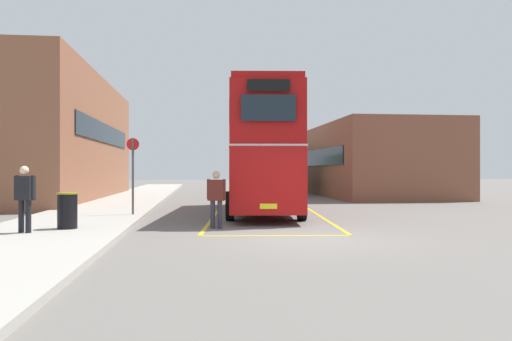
{
  "coord_description": "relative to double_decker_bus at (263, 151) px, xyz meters",
  "views": [
    {
      "loc": [
        -2.54,
        -12.25,
        1.71
      ],
      "look_at": [
        0.15,
        11.52,
        1.71
      ],
      "focal_mm": 34.99,
      "sensor_mm": 36.0,
      "label": 1
    }
  ],
  "objects": [
    {
      "name": "brick_building_left",
      "position": [
        -10.9,
        10.38,
        1.03
      ],
      "size": [
        5.65,
        19.5,
        7.09
      ],
      "color": "brown",
      "rests_on": "ground"
    },
    {
      "name": "pedestrian_boarding",
      "position": [
        -2.07,
        -5.35,
        -1.53
      ],
      "size": [
        0.55,
        0.35,
        1.69
      ],
      "color": "#2D2D38",
      "rests_on": "ground"
    },
    {
      "name": "double_decker_bus",
      "position": [
        0.0,
        0.0,
        0.0
      ],
      "size": [
        3.42,
        10.56,
        4.75
      ],
      "color": "black",
      "rests_on": "ground"
    },
    {
      "name": "litter_bin",
      "position": [
        -6.1,
        -6.13,
        -1.89
      ],
      "size": [
        0.55,
        0.55,
        0.97
      ],
      "color": "black",
      "rests_on": "sidewalk_left"
    },
    {
      "name": "sidewalk_left",
      "position": [
        -6.51,
        9.01,
        -2.44
      ],
      "size": [
        4.0,
        57.6,
        0.14
      ],
      "primitive_type": "cube",
      "color": "#A39E93",
      "rests_on": "ground"
    },
    {
      "name": "depot_building_right",
      "position": [
        9.06,
        12.24,
        -0.15
      ],
      "size": [
        7.22,
        13.36,
        4.72
      ],
      "color": "brown",
      "rests_on": "ground"
    },
    {
      "name": "pedestrian_waiting_near",
      "position": [
        -6.93,
        -6.92,
        -1.4
      ],
      "size": [
        0.53,
        0.39,
        1.68
      ],
      "color": "black",
      "rests_on": "sidewalk_left"
    },
    {
      "name": "bus_stop_sign",
      "position": [
        -4.93,
        -1.83,
        -0.73
      ],
      "size": [
        0.44,
        0.1,
        2.73
      ],
      "color": "#4C4C51",
      "rests_on": "sidewalk_left"
    },
    {
      "name": "ground_plane",
      "position": [
        -0.01,
        6.61,
        -2.51
      ],
      "size": [
        135.6,
        135.6,
        0.0
      ],
      "primitive_type": "plane",
      "color": "#66605B"
    },
    {
      "name": "single_deck_bus",
      "position": [
        2.4,
        15.47,
        -0.87
      ],
      "size": [
        3.21,
        8.31,
        3.02
      ],
      "color": "black",
      "rests_on": "ground"
    },
    {
      "name": "bay_marking_yellow",
      "position": [
        -0.08,
        -1.91,
        -2.51
      ],
      "size": [
        5.25,
        12.75,
        0.01
      ],
      "color": "gold",
      "rests_on": "ground"
    }
  ]
}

